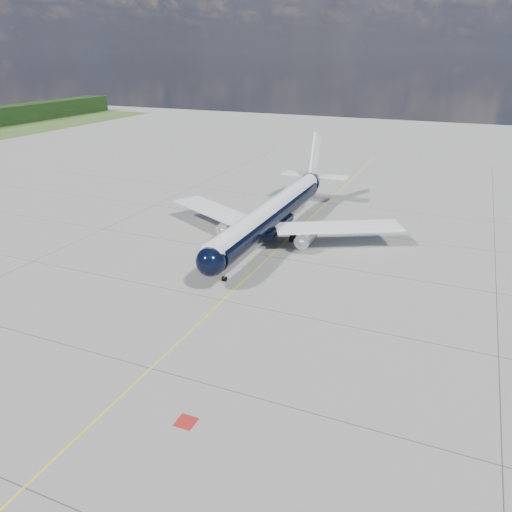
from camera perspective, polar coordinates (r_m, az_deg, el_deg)
name	(u,v)px	position (r m, az deg, el deg)	size (l,w,h in m)	color
ground	(282,245)	(76.52, 2.97, 1.28)	(320.00, 320.00, 0.00)	gray
taxiway_centerline	(270,256)	(72.18, 1.58, -0.03)	(0.16, 160.00, 0.01)	yellow
red_marking	(186,422)	(42.48, -8.01, -18.26)	(1.60, 1.60, 0.01)	maroon
main_airliner	(274,212)	(77.89, 2.07, 5.03)	(39.41, 47.83, 13.85)	black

